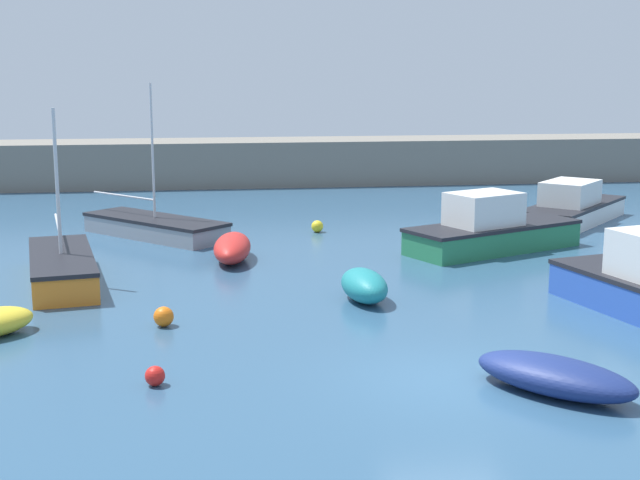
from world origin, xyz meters
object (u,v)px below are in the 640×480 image
motorboat_grey_hull (572,207)px  mooring_buoy_orange (164,317)px  open_tender_yellow (555,376)px  sailboat_twin_hulled (62,268)px  motorboat_with_cabin (490,230)px  sailboat_tall_mast (155,227)px  fishing_dinghy_green (364,285)px  mooring_buoy_red (155,376)px  rowboat_blue_near (232,248)px  mooring_buoy_yellow (317,226)px  cabin_cruiser_white (640,283)px

motorboat_grey_hull → mooring_buoy_orange: motorboat_grey_hull is taller
motorboat_grey_hull → open_tender_yellow: bearing=-160.9°
sailboat_twin_hulled → motorboat_grey_hull: bearing=101.7°
motorboat_with_cabin → motorboat_grey_hull: bearing=19.3°
motorboat_grey_hull → mooring_buoy_orange: (-15.56, -12.42, -0.39)m
sailboat_tall_mast → motorboat_with_cabin: bearing=26.5°
fishing_dinghy_green → mooring_buoy_orange: (-5.19, -1.69, -0.18)m
mooring_buoy_red → mooring_buoy_orange: mooring_buoy_orange is taller
rowboat_blue_near → mooring_buoy_red: 11.38m
mooring_buoy_red → mooring_buoy_orange: (0.01, 4.07, 0.04)m
motorboat_with_cabin → motorboat_grey_hull: size_ratio=1.07×
open_tender_yellow → sailboat_tall_mast: size_ratio=0.59×
mooring_buoy_yellow → mooring_buoy_orange: size_ratio=0.93×
fishing_dinghy_green → mooring_buoy_orange: bearing=102.0°
mooring_buoy_yellow → mooring_buoy_orange: bearing=-114.1°
sailboat_twin_hulled → fishing_dinghy_green: bearing=58.8°
sailboat_tall_mast → fishing_dinghy_green: bearing=-13.2°
mooring_buoy_yellow → fishing_dinghy_green: bearing=-90.3°
mooring_buoy_yellow → mooring_buoy_red: 16.69m
mooring_buoy_red → fishing_dinghy_green: bearing=47.9°
sailboat_tall_mast → cabin_cruiser_white: 17.41m
open_tender_yellow → cabin_cruiser_white: (4.36, 5.21, 0.40)m
motorboat_grey_hull → motorboat_with_cabin: bearing=177.3°
motorboat_grey_hull → fishing_dinghy_green: 14.93m
motorboat_grey_hull → sailboat_tall_mast: size_ratio=1.10×
open_tender_yellow → sailboat_twin_hulled: size_ratio=0.50×
sailboat_tall_mast → mooring_buoy_yellow: bearing=47.1°
mooring_buoy_yellow → motorboat_grey_hull: bearing=3.7°
motorboat_grey_hull → mooring_buoy_yellow: bearing=136.8°
sailboat_twin_hulled → mooring_buoy_orange: sailboat_twin_hulled is taller
fishing_dinghy_green → mooring_buoy_red: (-5.21, -5.77, -0.22)m
open_tender_yellow → sailboat_twin_hulled: bearing=3.6°
cabin_cruiser_white → rowboat_blue_near: cabin_cruiser_white is taller
cabin_cruiser_white → mooring_buoy_orange: size_ratio=10.58×
cabin_cruiser_white → mooring_buoy_red: cabin_cruiser_white is taller
rowboat_blue_near → mooring_buoy_red: (-1.91, -11.22, -0.23)m
rowboat_blue_near → mooring_buoy_yellow: (3.35, 4.62, -0.20)m
mooring_buoy_red → cabin_cruiser_white: bearing=17.6°
cabin_cruiser_white → mooring_buoy_orange: (-11.93, 0.29, -0.50)m
motorboat_grey_hull → mooring_buoy_red: bearing=179.8°
sailboat_tall_mast → mooring_buoy_red: bearing=-41.3°
fishing_dinghy_green → mooring_buoy_yellow: fishing_dinghy_green is taller
sailboat_twin_hulled → mooring_buoy_red: bearing=8.4°
cabin_cruiser_white → mooring_buoy_orange: bearing=74.4°
motorboat_with_cabin → cabin_cruiser_white: cabin_cruiser_white is taller
fishing_dinghy_green → rowboat_blue_near: rowboat_blue_near is taller
motorboat_with_cabin → mooring_buoy_orange: size_ratio=13.63×
sailboat_tall_mast → rowboat_blue_near: (2.65, -4.50, 0.05)m
motorboat_with_cabin → cabin_cruiser_white: 8.01m
open_tender_yellow → sailboat_tall_mast: 19.05m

